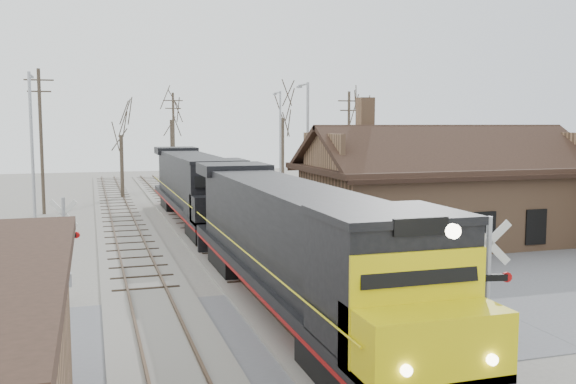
# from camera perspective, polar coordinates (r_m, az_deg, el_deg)

# --- Properties ---
(ground) EXTENTS (140.00, 140.00, 0.00)m
(ground) POSITION_cam_1_polar(r_m,az_deg,el_deg) (21.00, 1.54, -11.96)
(ground) COLOR gray
(ground) RESTS_ON ground
(road) EXTENTS (60.00, 9.00, 0.03)m
(road) POSITION_cam_1_polar(r_m,az_deg,el_deg) (20.99, 1.54, -11.92)
(road) COLOR slate
(road) RESTS_ON ground
(track_main) EXTENTS (3.40, 90.00, 0.24)m
(track_main) POSITION_cam_1_polar(r_m,az_deg,el_deg) (35.10, -6.36, -4.48)
(track_main) COLOR gray
(track_main) RESTS_ON ground
(track_siding) EXTENTS (3.40, 90.00, 0.24)m
(track_siding) POSITION_cam_1_polar(r_m,az_deg,el_deg) (34.56, -13.73, -4.79)
(track_siding) COLOR gray
(track_siding) RESTS_ON ground
(depot) EXTENTS (15.20, 9.31, 7.90)m
(depot) POSITION_cam_1_polar(r_m,az_deg,el_deg) (36.20, 13.53, -0.54)
(depot) COLOR #976E4E
(depot) RESTS_ON ground
(locomotive_lead) EXTENTS (3.11, 20.80, 4.62)m
(locomotive_lead) POSITION_cam_1_polar(r_m,az_deg,el_deg) (21.39, 0.62, -4.90)
(locomotive_lead) COLOR black
(locomotive_lead) RESTS_ON ground
(locomotive_trailing) EXTENTS (3.11, 20.80, 4.37)m
(locomotive_trailing) POSITION_cam_1_polar(r_m,az_deg,el_deg) (41.76, -8.24, 0.47)
(locomotive_trailing) COLOR black
(locomotive_trailing) RESTS_ON ground
(crossbuck_near) EXTENTS (1.22, 0.33, 4.29)m
(crossbuck_near) POSITION_cam_1_polar(r_m,az_deg,el_deg) (16.64, 17.23, -9.92)
(crossbuck_near) COLOR #A5A8AD
(crossbuck_near) RESTS_ON ground
(crossbuck_far) EXTENTS (1.08, 0.39, 3.89)m
(crossbuck_far) POSITION_cam_1_polar(r_m,az_deg,el_deg) (24.51, -19.21, -5.22)
(crossbuck_far) COLOR #A5A8AD
(crossbuck_far) RESTS_ON ground
(streetlight_a) EXTENTS (0.25, 2.04, 9.40)m
(streetlight_a) POSITION_cam_1_polar(r_m,az_deg,el_deg) (39.45, -21.79, 3.86)
(streetlight_a) COLOR #A5A8AD
(streetlight_a) RESTS_ON ground
(streetlight_b) EXTENTS (0.25, 2.04, 9.03)m
(streetlight_b) POSITION_cam_1_polar(r_m,az_deg,el_deg) (40.30, 1.69, 4.06)
(streetlight_b) COLOR #A5A8AD
(streetlight_b) RESTS_ON ground
(streetlight_c) EXTENTS (0.25, 2.04, 9.23)m
(streetlight_c) POSITION_cam_1_polar(r_m,az_deg,el_deg) (55.51, -0.73, 4.75)
(streetlight_c) COLOR #A5A8AD
(streetlight_c) RESTS_ON ground
(utility_pole_a) EXTENTS (2.00, 0.24, 10.33)m
(utility_pole_a) POSITION_cam_1_polar(r_m,az_deg,el_deg) (48.89, -21.09, 4.43)
(utility_pole_a) COLOR #382D23
(utility_pole_a) RESTS_ON ground
(utility_pole_b) EXTENTS (2.00, 0.24, 9.60)m
(utility_pole_b) POSITION_cam_1_polar(r_m,az_deg,el_deg) (67.38, -10.13, 4.80)
(utility_pole_b) COLOR #382D23
(utility_pole_b) RESTS_ON ground
(utility_pole_c) EXTENTS (2.00, 0.24, 9.18)m
(utility_pole_c) POSITION_cam_1_polar(r_m,az_deg,el_deg) (55.09, 5.41, 4.35)
(utility_pole_c) COLOR #382D23
(utility_pole_c) RESTS_ON ground
(tree_b) EXTENTS (3.65, 3.65, 8.95)m
(tree_b) POSITION_cam_1_polar(r_m,az_deg,el_deg) (57.52, -14.65, 5.81)
(tree_b) COLOR #382D23
(tree_b) RESTS_ON ground
(tree_c) EXTENTS (4.57, 4.57, 11.19)m
(tree_c) POSITION_cam_1_polar(r_m,az_deg,el_deg) (69.32, -10.36, 7.26)
(tree_c) COLOR #382D23
(tree_c) RESTS_ON ground
(tree_d) EXTENTS (4.65, 4.65, 11.40)m
(tree_d) POSITION_cam_1_polar(r_m,az_deg,el_deg) (60.99, -0.48, 7.66)
(tree_d) COLOR #382D23
(tree_d) RESTS_ON ground
(tree_e) EXTENTS (4.45, 4.45, 10.89)m
(tree_e) POSITION_cam_1_polar(r_m,az_deg,el_deg) (65.25, 6.52, 7.21)
(tree_e) COLOR #382D23
(tree_e) RESTS_ON ground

